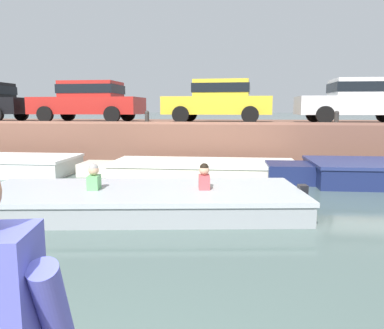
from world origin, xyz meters
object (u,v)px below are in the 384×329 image
object	(u,v)px
motorboat_passing	(127,200)
mooring_bollard_mid	(147,117)
car_left_inner_red	(89,100)
car_centre_yellow	(219,99)
car_right_inner_white	(359,99)
boat_moored_central_cream	(195,169)
mooring_bollard_east	(337,117)

from	to	relation	value
motorboat_passing	mooring_bollard_mid	world-z (taller)	mooring_bollard_mid
mooring_bollard_mid	car_left_inner_red	bearing A→B (deg)	147.63
car_left_inner_red	mooring_bollard_mid	world-z (taller)	car_left_inner_red
motorboat_passing	car_left_inner_red	xyz separation A→B (m)	(-3.81, 7.44, 2.04)
car_centre_yellow	car_right_inner_white	world-z (taller)	same
car_right_inner_white	mooring_bollard_mid	bearing A→B (deg)	-166.53
boat_moored_central_cream	mooring_bollard_east	xyz separation A→B (m)	(4.23, 1.83, 1.44)
motorboat_passing	car_left_inner_red	size ratio (longest dim) A/B	1.72
boat_moored_central_cream	car_centre_yellow	bearing A→B (deg)	82.97
car_centre_yellow	car_right_inner_white	xyz separation A→B (m)	(4.94, 0.00, 0.00)
car_right_inner_white	mooring_bollard_mid	distance (m)	7.47
car_left_inner_red	mooring_bollard_east	bearing A→B (deg)	-11.10
car_left_inner_red	car_right_inner_white	xyz separation A→B (m)	(9.97, 0.00, -0.00)
motorboat_passing	car_centre_yellow	world-z (taller)	car_centre_yellow
boat_moored_central_cream	motorboat_passing	bearing A→B (deg)	-101.41
motorboat_passing	car_right_inner_white	xyz separation A→B (m)	(6.16, 7.45, 2.04)
mooring_bollard_mid	car_right_inner_white	bearing A→B (deg)	13.47
motorboat_passing	mooring_bollard_mid	bearing A→B (deg)	100.69
motorboat_passing	mooring_bollard_mid	xyz separation A→B (m)	(-1.08, 5.71, 1.43)
car_centre_yellow	car_right_inner_white	bearing A→B (deg)	0.04
car_left_inner_red	mooring_bollard_mid	bearing A→B (deg)	-32.37
car_left_inner_red	mooring_bollard_east	distance (m)	9.02
car_right_inner_white	mooring_bollard_east	bearing A→B (deg)	-123.44
car_centre_yellow	mooring_bollard_mid	xyz separation A→B (m)	(-2.30, -1.73, -0.61)
boat_moored_central_cream	car_right_inner_white	bearing A→B (deg)	33.50
boat_moored_central_cream	car_centre_yellow	size ratio (longest dim) A/B	1.57
boat_moored_central_cream	mooring_bollard_mid	world-z (taller)	mooring_bollard_mid
car_right_inner_white	mooring_bollard_east	size ratio (longest dim) A/B	9.41
car_left_inner_red	car_right_inner_white	size ratio (longest dim) A/B	1.00
mooring_bollard_mid	mooring_bollard_east	size ratio (longest dim) A/B	1.00
mooring_bollard_east	car_centre_yellow	bearing A→B (deg)	155.49
car_right_inner_white	mooring_bollard_mid	xyz separation A→B (m)	(-7.24, -1.73, -0.61)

